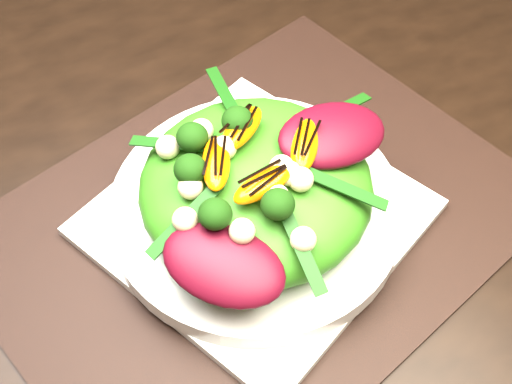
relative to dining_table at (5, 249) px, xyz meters
name	(u,v)px	position (x,y,z in m)	size (l,w,h in m)	color
dining_table	(5,249)	(0.00, 0.00, 0.00)	(1.60, 0.90, 0.75)	black
placemat	(256,222)	(0.22, -0.09, 0.02)	(0.49, 0.37, 0.00)	black
plate_base	(256,217)	(0.22, -0.09, 0.03)	(0.26, 0.26, 0.01)	silver
salad_bowl	(256,208)	(0.22, -0.09, 0.04)	(0.27, 0.27, 0.02)	silver
lettuce_mound	(256,186)	(0.22, -0.09, 0.08)	(0.21, 0.21, 0.07)	#367A16
radicchio_leaf	(332,135)	(0.30, -0.09, 0.11)	(0.10, 0.06, 0.02)	#410712
orange_segment	(236,137)	(0.22, -0.06, 0.12)	(0.06, 0.02, 0.02)	#F16703
broccoli_floret	(172,151)	(0.16, -0.05, 0.12)	(0.04, 0.04, 0.04)	#0C3509
macadamia_nut	(304,186)	(0.25, -0.13, 0.12)	(0.02, 0.02, 0.02)	#F6E5AD
balsamic_drizzle	(236,130)	(0.22, -0.06, 0.13)	(0.04, 0.00, 0.00)	black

